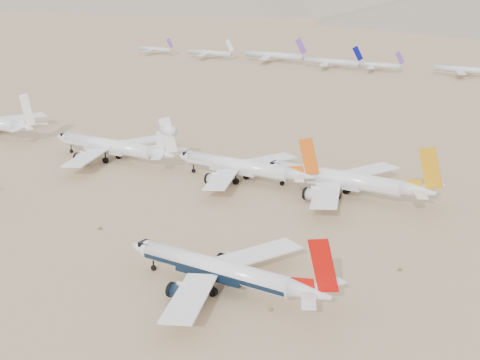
{
  "coord_description": "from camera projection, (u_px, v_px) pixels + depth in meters",
  "views": [
    {
      "loc": [
        78.58,
        -92.92,
        58.3
      ],
      "look_at": [
        -11.58,
        47.09,
        7.0
      ],
      "focal_mm": 50.0,
      "sensor_mm": 36.0,
      "label": 1
    }
  ],
  "objects": [
    {
      "name": "main_airliner",
      "position": [
        224.0,
        271.0,
        127.15
      ],
      "size": [
        44.24,
        43.21,
        15.61
      ],
      "color": "white",
      "rests_on": "ground"
    },
    {
      "name": "ground",
      "position": [
        161.0,
        282.0,
        132.48
      ],
      "size": [
        7000.0,
        7000.0,
        0.0
      ],
      "primitive_type": "plane",
      "color": "#8A7150",
      "rests_on": "ground"
    },
    {
      "name": "row2_orange_tail",
      "position": [
        243.0,
        167.0,
        194.68
      ],
      "size": [
        45.65,
        44.65,
        16.28
      ],
      "color": "white",
      "rests_on": "ground"
    },
    {
      "name": "row2_white_trijet",
      "position": [
        114.0,
        147.0,
        216.09
      ],
      "size": [
        49.33,
        48.21,
        17.48
      ],
      "color": "white",
      "rests_on": "ground"
    },
    {
      "name": "row2_gold_tail",
      "position": [
        345.0,
        180.0,
        181.32
      ],
      "size": [
        49.28,
        48.2,
        17.55
      ],
      "color": "white",
      "rests_on": "ground"
    }
  ]
}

